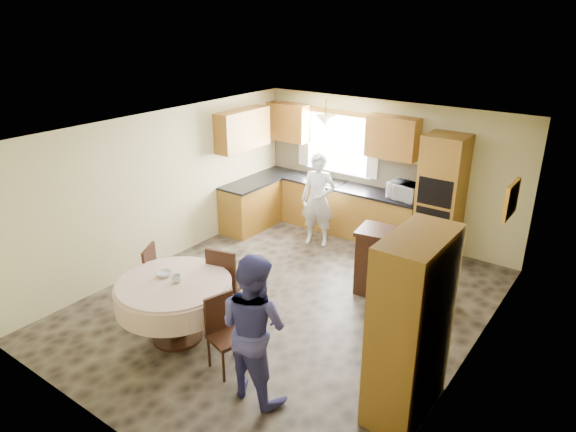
# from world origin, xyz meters

# --- Properties ---
(floor) EXTENTS (5.00, 6.00, 0.01)m
(floor) POSITION_xyz_m (0.00, 0.00, 0.00)
(floor) COLOR brown
(floor) RESTS_ON ground
(ceiling) EXTENTS (5.00, 6.00, 0.01)m
(ceiling) POSITION_xyz_m (0.00, 0.00, 2.50)
(ceiling) COLOR white
(ceiling) RESTS_ON wall_back
(wall_back) EXTENTS (5.00, 0.02, 2.50)m
(wall_back) POSITION_xyz_m (0.00, 3.00, 1.25)
(wall_back) COLOR #C6BD7F
(wall_back) RESTS_ON floor
(wall_front) EXTENTS (5.00, 0.02, 2.50)m
(wall_front) POSITION_xyz_m (0.00, -3.00, 1.25)
(wall_front) COLOR #C6BD7F
(wall_front) RESTS_ON floor
(wall_left) EXTENTS (0.02, 6.00, 2.50)m
(wall_left) POSITION_xyz_m (-2.50, 0.00, 1.25)
(wall_left) COLOR #C6BD7F
(wall_left) RESTS_ON floor
(wall_right) EXTENTS (0.02, 6.00, 2.50)m
(wall_right) POSITION_xyz_m (2.50, 0.00, 1.25)
(wall_right) COLOR #C6BD7F
(wall_right) RESTS_ON floor
(window) EXTENTS (1.40, 0.03, 1.10)m
(window) POSITION_xyz_m (-1.00, 2.98, 1.60)
(window) COLOR white
(window) RESTS_ON wall_back
(curtain_left) EXTENTS (0.22, 0.02, 1.15)m
(curtain_left) POSITION_xyz_m (-1.75, 2.93, 1.65)
(curtain_left) COLOR white
(curtain_left) RESTS_ON wall_back
(curtain_right) EXTENTS (0.22, 0.02, 1.15)m
(curtain_right) POSITION_xyz_m (-0.25, 2.93, 1.65)
(curtain_right) COLOR white
(curtain_right) RESTS_ON wall_back
(base_cab_back) EXTENTS (3.30, 0.60, 0.88)m
(base_cab_back) POSITION_xyz_m (-0.85, 2.70, 0.44)
(base_cab_back) COLOR #A9772D
(base_cab_back) RESTS_ON floor
(counter_back) EXTENTS (3.30, 0.64, 0.04)m
(counter_back) POSITION_xyz_m (-0.85, 2.70, 0.90)
(counter_back) COLOR black
(counter_back) RESTS_ON base_cab_back
(base_cab_left) EXTENTS (0.60, 1.20, 0.88)m
(base_cab_left) POSITION_xyz_m (-2.20, 1.80, 0.44)
(base_cab_left) COLOR #A9772D
(base_cab_left) RESTS_ON floor
(counter_left) EXTENTS (0.64, 1.20, 0.04)m
(counter_left) POSITION_xyz_m (-2.20, 1.80, 0.90)
(counter_left) COLOR black
(counter_left) RESTS_ON base_cab_left
(backsplash) EXTENTS (3.30, 0.02, 0.55)m
(backsplash) POSITION_xyz_m (-0.85, 2.99, 1.18)
(backsplash) COLOR tan
(backsplash) RESTS_ON wall_back
(wall_cab_left) EXTENTS (0.85, 0.33, 0.72)m
(wall_cab_left) POSITION_xyz_m (-2.05, 2.83, 1.91)
(wall_cab_left) COLOR #AA772A
(wall_cab_left) RESTS_ON wall_back
(wall_cab_right) EXTENTS (0.90, 0.33, 0.72)m
(wall_cab_right) POSITION_xyz_m (0.15, 2.83, 1.91)
(wall_cab_right) COLOR #AA772A
(wall_cab_right) RESTS_ON wall_back
(wall_cab_side) EXTENTS (0.33, 1.20, 0.72)m
(wall_cab_side) POSITION_xyz_m (-2.33, 1.80, 1.91)
(wall_cab_side) COLOR #AA772A
(wall_cab_side) RESTS_ON wall_left
(oven_tower) EXTENTS (0.66, 0.62, 2.12)m
(oven_tower) POSITION_xyz_m (1.15, 2.69, 1.06)
(oven_tower) COLOR #A9772D
(oven_tower) RESTS_ON floor
(oven_upper) EXTENTS (0.56, 0.01, 0.45)m
(oven_upper) POSITION_xyz_m (1.15, 2.38, 1.25)
(oven_upper) COLOR black
(oven_upper) RESTS_ON oven_tower
(oven_lower) EXTENTS (0.56, 0.01, 0.45)m
(oven_lower) POSITION_xyz_m (1.15, 2.38, 0.75)
(oven_lower) COLOR black
(oven_lower) RESTS_ON oven_tower
(pendant) EXTENTS (0.36, 0.36, 0.18)m
(pendant) POSITION_xyz_m (-1.00, 2.50, 2.12)
(pendant) COLOR beige
(pendant) RESTS_ON ceiling
(sideboard) EXTENTS (1.38, 0.73, 0.94)m
(sideboard) POSITION_xyz_m (1.23, 1.09, 0.47)
(sideboard) COLOR #3A200F
(sideboard) RESTS_ON floor
(space_heater) EXTENTS (0.45, 0.40, 0.52)m
(space_heater) POSITION_xyz_m (1.62, 0.15, 0.26)
(space_heater) COLOR black
(space_heater) RESTS_ON floor
(cupboard) EXTENTS (0.52, 1.05, 2.00)m
(cupboard) POSITION_xyz_m (2.22, -0.97, 1.00)
(cupboard) COLOR #A9772D
(cupboard) RESTS_ON floor
(dining_table) EXTENTS (1.45, 1.45, 0.83)m
(dining_table) POSITION_xyz_m (-0.65, -1.53, 0.64)
(dining_table) COLOR #3A200F
(dining_table) RESTS_ON floor
(chair_left) EXTENTS (0.57, 0.57, 0.97)m
(chair_left) POSITION_xyz_m (-1.52, -1.31, 0.54)
(chair_left) COLOR #3A200F
(chair_left) RESTS_ON floor
(chair_back) EXTENTS (0.55, 0.55, 1.04)m
(chair_back) POSITION_xyz_m (-0.48, -0.77, 0.58)
(chair_back) COLOR #3A200F
(chair_back) RESTS_ON floor
(chair_right) EXTENTS (0.49, 0.49, 0.91)m
(chair_right) POSITION_xyz_m (0.23, -1.57, 0.50)
(chair_right) COLOR #3A200F
(chair_right) RESTS_ON floor
(framed_picture) EXTENTS (0.06, 0.57, 0.47)m
(framed_picture) POSITION_xyz_m (2.47, 1.46, 1.69)
(framed_picture) COLOR gold
(framed_picture) RESTS_ON wall_right
(microwave) EXTENTS (0.57, 0.42, 0.29)m
(microwave) POSITION_xyz_m (0.53, 2.65, 1.07)
(microwave) COLOR silver
(microwave) RESTS_ON counter_back
(person_sink) EXTENTS (0.70, 0.56, 1.66)m
(person_sink) POSITION_xyz_m (-0.77, 1.96, 0.83)
(person_sink) COLOR silver
(person_sink) RESTS_ON floor
(person_dining) EXTENTS (0.86, 0.69, 1.68)m
(person_dining) POSITION_xyz_m (0.80, -1.72, 0.84)
(person_dining) COLOR #3F3D87
(person_dining) RESTS_ON floor
(bowl_sideboard) EXTENTS (0.29, 0.29, 0.05)m
(bowl_sideboard) POSITION_xyz_m (1.02, 1.09, 0.97)
(bowl_sideboard) COLOR #B2B2B2
(bowl_sideboard) RESTS_ON sideboard
(bottle_sideboard) EXTENTS (0.13, 0.13, 0.32)m
(bottle_sideboard) POSITION_xyz_m (1.56, 1.09, 1.10)
(bottle_sideboard) COLOR silver
(bottle_sideboard) RESTS_ON sideboard
(cup_table) EXTENTS (0.12, 0.12, 0.10)m
(cup_table) POSITION_xyz_m (-0.59, -1.52, 0.87)
(cup_table) COLOR #B2B2B2
(cup_table) RESTS_ON dining_table
(bowl_table) EXTENTS (0.25, 0.25, 0.06)m
(bowl_table) POSITION_xyz_m (-0.84, -1.50, 0.86)
(bowl_table) COLOR #B2B2B2
(bowl_table) RESTS_ON dining_table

